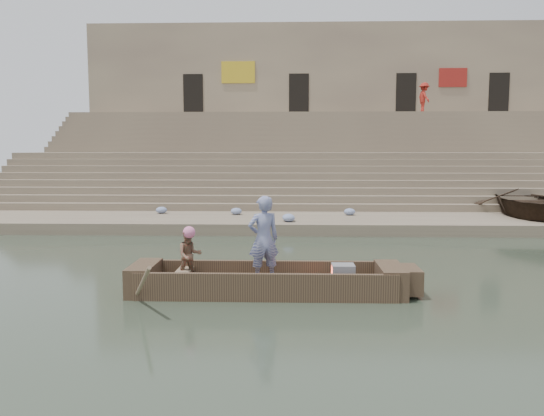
{
  "coord_description": "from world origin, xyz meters",
  "views": [
    {
      "loc": [
        -2.56,
        -12.41,
        2.97
      ],
      "look_at": [
        -3.04,
        2.08,
        1.4
      ],
      "focal_mm": 35.92,
      "sensor_mm": 36.0,
      "label": 1
    }
  ],
  "objects_px": {
    "rowing_man": "(189,255)",
    "television": "(343,274)",
    "pedestrian": "(424,98)",
    "main_rowboat": "(266,288)",
    "beached_rowboat": "(534,202)",
    "standing_man": "(264,239)"
  },
  "relations": [
    {
      "from": "rowing_man",
      "to": "standing_man",
      "type": "bearing_deg",
      "value": -22.17
    },
    {
      "from": "beached_rowboat",
      "to": "television",
      "type": "bearing_deg",
      "value": -125.24
    },
    {
      "from": "television",
      "to": "main_rowboat",
      "type": "bearing_deg",
      "value": 180.0
    },
    {
      "from": "rowing_man",
      "to": "beached_rowboat",
      "type": "distance_m",
      "value": 15.06
    },
    {
      "from": "standing_man",
      "to": "television",
      "type": "height_order",
      "value": "standing_man"
    },
    {
      "from": "television",
      "to": "pedestrian",
      "type": "height_order",
      "value": "pedestrian"
    },
    {
      "from": "television",
      "to": "rowing_man",
      "type": "bearing_deg",
      "value": 177.21
    },
    {
      "from": "main_rowboat",
      "to": "beached_rowboat",
      "type": "xyz_separation_m",
      "value": [
        9.8,
        9.97,
        0.84
      ]
    },
    {
      "from": "main_rowboat",
      "to": "television",
      "type": "distance_m",
      "value": 1.6
    },
    {
      "from": "main_rowboat",
      "to": "standing_man",
      "type": "bearing_deg",
      "value": 115.3
    },
    {
      "from": "television",
      "to": "beached_rowboat",
      "type": "distance_m",
      "value": 12.94
    },
    {
      "from": "rowing_man",
      "to": "beached_rowboat",
      "type": "bearing_deg",
      "value": 19.3
    },
    {
      "from": "main_rowboat",
      "to": "pedestrian",
      "type": "relative_size",
      "value": 2.76
    },
    {
      "from": "rowing_man",
      "to": "television",
      "type": "bearing_deg",
      "value": -24.15
    },
    {
      "from": "rowing_man",
      "to": "television",
      "type": "height_order",
      "value": "rowing_man"
    },
    {
      "from": "rowing_man",
      "to": "pedestrian",
      "type": "height_order",
      "value": "pedestrian"
    },
    {
      "from": "standing_man",
      "to": "rowing_man",
      "type": "height_order",
      "value": "standing_man"
    },
    {
      "from": "rowing_man",
      "to": "main_rowboat",
      "type": "bearing_deg",
      "value": -26.84
    },
    {
      "from": "standing_man",
      "to": "main_rowboat",
      "type": "bearing_deg",
      "value": 95.61
    },
    {
      "from": "beached_rowboat",
      "to": "pedestrian",
      "type": "distance_m",
      "value": 14.08
    },
    {
      "from": "standing_man",
      "to": "rowing_man",
      "type": "distance_m",
      "value": 1.6
    },
    {
      "from": "rowing_man",
      "to": "pedestrian",
      "type": "relative_size",
      "value": 0.6
    }
  ]
}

